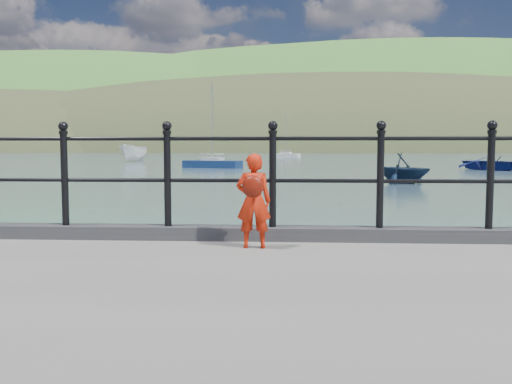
# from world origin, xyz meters

# --- Properties ---
(ground) EXTENTS (600.00, 600.00, 0.00)m
(ground) POSITION_xyz_m (0.00, 0.00, 0.00)
(ground) COLOR #2D4251
(ground) RESTS_ON ground
(kerb) EXTENTS (60.00, 0.30, 0.15)m
(kerb) POSITION_xyz_m (0.00, -0.15, 1.07)
(kerb) COLOR #28282B
(kerb) RESTS_ON quay
(railing) EXTENTS (18.11, 0.11, 1.20)m
(railing) POSITION_xyz_m (0.00, -0.15, 1.82)
(railing) COLOR black
(railing) RESTS_ON kerb
(far_shore) EXTENTS (830.00, 200.00, 156.00)m
(far_shore) POSITION_xyz_m (38.34, 239.41, -22.57)
(far_shore) COLOR #333A21
(far_shore) RESTS_ON ground
(child) EXTENTS (0.37, 0.31, 0.99)m
(child) POSITION_xyz_m (0.41, -0.65, 1.50)
(child) COLOR red
(child) RESTS_ON quay
(launch_blue) EXTENTS (6.30, 7.09, 1.21)m
(launch_blue) POSITION_xyz_m (18.57, 41.57, 0.61)
(launch_blue) COLOR navy
(launch_blue) RESTS_ON ground
(launch_white) EXTENTS (3.36, 6.26, 2.30)m
(launch_white) POSITION_xyz_m (-18.89, 62.40, 1.15)
(launch_white) COLOR white
(launch_white) RESTS_ON ground
(launch_navy) EXTENTS (4.28, 4.26, 1.71)m
(launch_navy) POSITION_xyz_m (7.17, 24.09, 0.85)
(launch_navy) COLOR black
(launch_navy) RESTS_ON ground
(sailboat_deep) EXTENTS (5.66, 3.74, 8.19)m
(sailboat_deep) POSITION_xyz_m (0.46, 94.56, 0.34)
(sailboat_deep) COLOR silver
(sailboat_deep) RESTS_ON ground
(sailboat_port) EXTENTS (5.86, 3.56, 8.16)m
(sailboat_port) POSITION_xyz_m (-6.31, 44.80, 0.34)
(sailboat_port) COLOR navy
(sailboat_port) RESTS_ON ground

